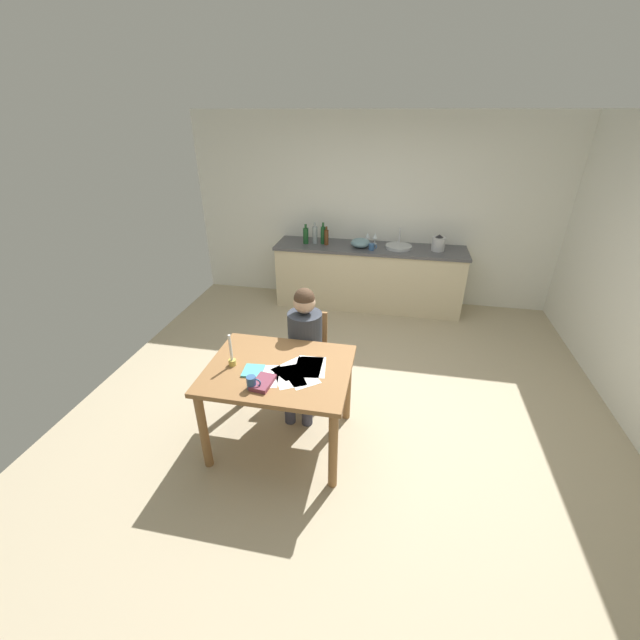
# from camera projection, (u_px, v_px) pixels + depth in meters

# --- Properties ---
(ground_plane) EXTENTS (5.20, 5.20, 0.04)m
(ground_plane) POSITION_uv_depth(u_px,v_px,m) (346.00, 400.00, 4.01)
(ground_plane) COLOR tan
(wall_back) EXTENTS (5.20, 0.12, 2.60)m
(wall_back) POSITION_uv_depth(u_px,v_px,m) (374.00, 212.00, 5.65)
(wall_back) COLOR silver
(wall_back) RESTS_ON ground
(kitchen_counter) EXTENTS (2.64, 0.64, 0.90)m
(kitchen_counter) POSITION_uv_depth(u_px,v_px,m) (368.00, 277.00, 5.74)
(kitchen_counter) COLOR beige
(kitchen_counter) RESTS_ON ground
(dining_table) EXTENTS (1.15, 0.91, 0.76)m
(dining_table) POSITION_uv_depth(u_px,v_px,m) (279.00, 379.00, 3.22)
(dining_table) COLOR olive
(dining_table) RESTS_ON ground
(chair_at_table) EXTENTS (0.42, 0.42, 0.87)m
(chair_at_table) POSITION_uv_depth(u_px,v_px,m) (307.00, 352.00, 3.88)
(chair_at_table) COLOR olive
(chair_at_table) RESTS_ON ground
(person_seated) EXTENTS (0.33, 0.60, 1.19)m
(person_seated) POSITION_uv_depth(u_px,v_px,m) (304.00, 343.00, 3.66)
(person_seated) COLOR #333842
(person_seated) RESTS_ON ground
(coffee_mug) EXTENTS (0.11, 0.07, 0.10)m
(coffee_mug) POSITION_uv_depth(u_px,v_px,m) (252.00, 383.00, 2.90)
(coffee_mug) COLOR #33598C
(coffee_mug) RESTS_ON dining_table
(candlestick) EXTENTS (0.06, 0.06, 0.28)m
(candlestick) POSITION_uv_depth(u_px,v_px,m) (232.00, 357.00, 3.16)
(candlestick) COLOR gold
(candlestick) RESTS_ON dining_table
(book_magazine) EXTENTS (0.17, 0.18, 0.02)m
(book_magazine) POSITION_uv_depth(u_px,v_px,m) (253.00, 371.00, 3.11)
(book_magazine) COLOR #4AA6A6
(book_magazine) RESTS_ON dining_table
(book_cookery) EXTENTS (0.16, 0.23, 0.03)m
(book_cookery) POSITION_uv_depth(u_px,v_px,m) (263.00, 383.00, 2.96)
(book_cookery) COLOR brown
(book_cookery) RESTS_ON dining_table
(paper_letter) EXTENTS (0.22, 0.31, 0.00)m
(paper_letter) POSITION_uv_depth(u_px,v_px,m) (308.00, 366.00, 3.18)
(paper_letter) COLOR white
(paper_letter) RESTS_ON dining_table
(paper_bill) EXTENTS (0.35, 0.36, 0.00)m
(paper_bill) POSITION_uv_depth(u_px,v_px,m) (301.00, 376.00, 3.06)
(paper_bill) COLOR white
(paper_bill) RESTS_ON dining_table
(paper_envelope) EXTENTS (0.25, 0.32, 0.00)m
(paper_envelope) POSITION_uv_depth(u_px,v_px,m) (312.00, 367.00, 3.17)
(paper_envelope) COLOR white
(paper_envelope) RESTS_ON dining_table
(paper_receipt) EXTENTS (0.27, 0.33, 0.00)m
(paper_receipt) POSITION_uv_depth(u_px,v_px,m) (265.00, 376.00, 3.06)
(paper_receipt) COLOR white
(paper_receipt) RESTS_ON dining_table
(paper_notice) EXTENTS (0.32, 0.36, 0.00)m
(paper_notice) POSITION_uv_depth(u_px,v_px,m) (289.00, 376.00, 3.06)
(paper_notice) COLOR white
(paper_notice) RESTS_ON dining_table
(paper_flyer) EXTENTS (0.35, 0.36, 0.00)m
(paper_flyer) POSITION_uv_depth(u_px,v_px,m) (293.00, 368.00, 3.15)
(paper_flyer) COLOR white
(paper_flyer) RESTS_ON dining_table
(sink_unit) EXTENTS (0.36, 0.36, 0.24)m
(sink_unit) POSITION_uv_depth(u_px,v_px,m) (399.00, 246.00, 5.45)
(sink_unit) COLOR #B2B7BC
(sink_unit) RESTS_ON kitchen_counter
(bottle_oil) EXTENTS (0.08, 0.08, 0.27)m
(bottle_oil) POSITION_uv_depth(u_px,v_px,m) (306.00, 235.00, 5.60)
(bottle_oil) COLOR #194C23
(bottle_oil) RESTS_ON kitchen_counter
(bottle_vinegar) EXTENTS (0.07, 0.07, 0.29)m
(bottle_vinegar) POSITION_uv_depth(u_px,v_px,m) (315.00, 235.00, 5.61)
(bottle_vinegar) COLOR #8C999E
(bottle_vinegar) RESTS_ON kitchen_counter
(bottle_wine_red) EXTENTS (0.07, 0.07, 0.30)m
(bottle_wine_red) POSITION_uv_depth(u_px,v_px,m) (323.00, 235.00, 5.59)
(bottle_wine_red) COLOR #194C23
(bottle_wine_red) RESTS_ON kitchen_counter
(bottle_sauce) EXTENTS (0.06, 0.06, 0.26)m
(bottle_sauce) POSITION_uv_depth(u_px,v_px,m) (326.00, 237.00, 5.55)
(bottle_sauce) COLOR #593319
(bottle_sauce) RESTS_ON kitchen_counter
(mixing_bowl) EXTENTS (0.27, 0.27, 0.12)m
(mixing_bowl) POSITION_uv_depth(u_px,v_px,m) (361.00, 243.00, 5.47)
(mixing_bowl) COLOR #668C99
(mixing_bowl) RESTS_ON kitchen_counter
(stovetop_kettle) EXTENTS (0.18, 0.18, 0.22)m
(stovetop_kettle) POSITION_uv_depth(u_px,v_px,m) (438.00, 243.00, 5.32)
(stovetop_kettle) COLOR #B7BABF
(stovetop_kettle) RESTS_ON kitchen_counter
(wine_glass_near_sink) EXTENTS (0.07, 0.07, 0.15)m
(wine_glass_near_sink) POSITION_uv_depth(u_px,v_px,m) (375.00, 236.00, 5.60)
(wine_glass_near_sink) COLOR silver
(wine_glass_near_sink) RESTS_ON kitchen_counter
(wine_glass_by_kettle) EXTENTS (0.07, 0.07, 0.15)m
(wine_glass_by_kettle) POSITION_uv_depth(u_px,v_px,m) (368.00, 236.00, 5.62)
(wine_glass_by_kettle) COLOR silver
(wine_glass_by_kettle) RESTS_ON kitchen_counter
(teacup_on_counter) EXTENTS (0.11, 0.08, 0.09)m
(teacup_on_counter) POSITION_uv_depth(u_px,v_px,m) (372.00, 247.00, 5.37)
(teacup_on_counter) COLOR #33598C
(teacup_on_counter) RESTS_ON kitchen_counter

